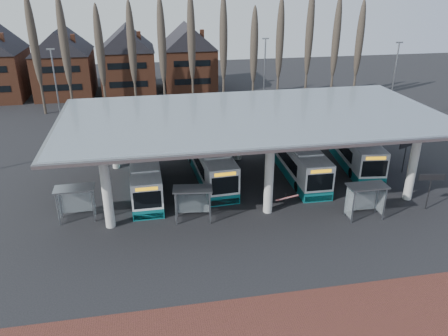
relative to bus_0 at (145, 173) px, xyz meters
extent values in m
plane|color=black|center=(9.25, -8.48, -1.45)|extent=(140.00, 140.00, 0.00)
cylinder|color=silver|center=(-2.75, -5.98, 1.55)|extent=(0.70, 0.70, 6.00)
cylinder|color=silver|center=(-2.75, 5.02, 1.55)|extent=(0.70, 0.70, 6.00)
cylinder|color=silver|center=(9.25, -5.98, 1.55)|extent=(0.70, 0.70, 6.00)
cylinder|color=silver|center=(9.25, 5.02, 1.55)|extent=(0.70, 0.70, 6.00)
cylinder|color=silver|center=(21.25, -5.98, 1.55)|extent=(0.70, 0.70, 6.00)
cylinder|color=silver|center=(21.25, 5.02, 1.55)|extent=(0.70, 0.70, 6.00)
cube|color=gray|center=(9.25, -0.48, 4.80)|extent=(32.00, 16.00, 0.12)
cube|color=silver|center=(9.25, -0.48, 4.87)|extent=(31.50, 15.50, 0.04)
cone|color=#473D33|center=(-12.75, 24.52, 5.80)|extent=(0.36, 0.36, 14.50)
ellipsoid|color=#473D33|center=(-12.75, 24.52, 7.54)|extent=(1.10, 1.10, 11.02)
cone|color=#473D33|center=(-8.75, 24.52, 5.80)|extent=(0.36, 0.36, 14.50)
ellipsoid|color=#473D33|center=(-8.75, 24.52, 7.54)|extent=(1.10, 1.10, 11.02)
cone|color=#473D33|center=(-4.75, 24.52, 5.80)|extent=(0.36, 0.36, 14.50)
ellipsoid|color=#473D33|center=(-4.75, 24.52, 7.54)|extent=(1.10, 1.10, 11.02)
cone|color=#473D33|center=(-0.75, 24.52, 5.80)|extent=(0.36, 0.36, 14.50)
ellipsoid|color=#473D33|center=(-0.75, 24.52, 7.54)|extent=(1.10, 1.10, 11.02)
cone|color=#473D33|center=(3.25, 24.52, 5.80)|extent=(0.36, 0.36, 14.50)
ellipsoid|color=#473D33|center=(3.25, 24.52, 7.54)|extent=(1.10, 1.10, 11.02)
cone|color=#473D33|center=(7.25, 24.52, 5.80)|extent=(0.36, 0.36, 14.50)
ellipsoid|color=#473D33|center=(7.25, 24.52, 7.54)|extent=(1.10, 1.10, 11.02)
cone|color=#473D33|center=(11.25, 24.52, 5.80)|extent=(0.36, 0.36, 14.50)
ellipsoid|color=#473D33|center=(11.25, 24.52, 7.54)|extent=(1.10, 1.10, 11.02)
cone|color=#473D33|center=(15.25, 24.52, 5.80)|extent=(0.36, 0.36, 14.50)
ellipsoid|color=#473D33|center=(15.25, 24.52, 7.54)|extent=(1.10, 1.10, 11.02)
cone|color=#473D33|center=(19.25, 24.52, 5.80)|extent=(0.36, 0.36, 14.50)
ellipsoid|color=#473D33|center=(19.25, 24.52, 7.54)|extent=(1.10, 1.10, 11.02)
cone|color=#473D33|center=(23.25, 24.52, 5.80)|extent=(0.36, 0.36, 14.50)
ellipsoid|color=#473D33|center=(23.25, 24.52, 7.54)|extent=(1.10, 1.10, 11.02)
cone|color=#473D33|center=(27.25, 24.52, 5.80)|extent=(0.36, 0.36, 14.50)
ellipsoid|color=#473D33|center=(27.25, 24.52, 7.54)|extent=(1.10, 1.10, 11.02)
cone|color=#473D33|center=(31.25, 24.52, 5.80)|extent=(0.36, 0.36, 14.50)
ellipsoid|color=#473D33|center=(31.25, 24.52, 7.54)|extent=(1.10, 1.10, 11.02)
cube|color=brown|center=(-11.25, 35.52, 2.05)|extent=(8.00, 10.00, 7.00)
pyramid|color=black|center=(-11.25, 35.52, 9.05)|extent=(8.30, 10.30, 3.50)
cube|color=brown|center=(-1.75, 35.52, 2.05)|extent=(8.00, 10.00, 7.00)
pyramid|color=black|center=(-1.75, 35.52, 9.05)|extent=(8.30, 10.30, 3.50)
cube|color=brown|center=(7.75, 35.52, 2.05)|extent=(8.00, 10.00, 7.00)
pyramid|color=black|center=(7.75, 35.52, 9.05)|extent=(8.30, 10.30, 3.50)
cylinder|color=slate|center=(-8.75, 13.52, 3.55)|extent=(0.16, 0.16, 10.00)
cube|color=slate|center=(-8.75, 13.52, 8.65)|extent=(0.80, 0.15, 0.15)
cylinder|color=slate|center=(15.25, 17.52, 3.55)|extent=(0.16, 0.16, 10.00)
cube|color=slate|center=(15.25, 17.52, 8.65)|extent=(0.80, 0.15, 0.15)
cylinder|color=slate|center=(29.25, 11.52, 3.55)|extent=(0.16, 0.16, 10.00)
cube|color=slate|center=(29.25, 11.52, 8.65)|extent=(0.80, 0.15, 0.15)
cube|color=white|center=(0.00, -0.07, 0.21)|extent=(2.46, 11.09, 2.58)
cube|color=#0D6266|center=(0.00, -0.07, -1.04)|extent=(2.48, 11.11, 0.83)
cube|color=white|center=(0.00, -0.07, 1.55)|extent=(2.18, 6.66, 0.17)
cube|color=black|center=(0.00, 0.39, 0.30)|extent=(2.46, 7.99, 1.01)
cube|color=black|center=(0.05, -5.59, 0.25)|extent=(2.07, 0.08, 1.38)
cube|color=black|center=(-0.05, 5.44, 0.30)|extent=(2.00, 0.07, 1.11)
cube|color=#EEA10D|center=(0.05, -5.59, 1.18)|extent=(1.65, 0.06, 0.28)
cube|color=black|center=(0.05, -5.58, -1.13)|extent=(2.23, 0.10, 0.46)
cylinder|color=black|center=(-1.03, -3.59, -1.01)|extent=(0.27, 0.89, 0.89)
cylinder|color=black|center=(1.10, -3.57, -1.01)|extent=(0.27, 0.89, 0.89)
cylinder|color=black|center=(-1.10, 3.15, -1.01)|extent=(0.27, 0.89, 0.89)
cylinder|color=black|center=(1.04, 3.17, -1.01)|extent=(0.27, 0.89, 0.89)
cube|color=white|center=(5.80, 1.42, 0.30)|extent=(3.19, 11.83, 2.73)
cube|color=#0D6266|center=(5.80, 1.42, -1.01)|extent=(3.22, 11.85, 0.88)
cube|color=white|center=(5.80, 1.42, 1.72)|extent=(2.66, 7.14, 0.18)
cube|color=black|center=(5.77, 1.91, 0.40)|extent=(3.03, 8.56, 1.07)
cube|color=black|center=(6.16, -4.40, 0.35)|extent=(2.19, 0.19, 1.46)
cube|color=black|center=(5.45, 7.24, 0.40)|extent=(2.11, 0.19, 1.17)
cube|color=#EEA10D|center=(6.16, -4.40, 1.33)|extent=(1.74, 0.15, 0.29)
cube|color=black|center=(6.16, -4.39, -1.11)|extent=(2.36, 0.22, 0.49)
cylinder|color=black|center=(4.91, -2.35, -0.98)|extent=(0.33, 0.95, 0.94)
cylinder|color=black|center=(7.15, -2.21, -0.98)|extent=(0.33, 0.95, 0.94)
cylinder|color=black|center=(4.47, 4.76, -0.98)|extent=(0.33, 0.95, 0.94)
cylinder|color=black|center=(6.72, 4.89, -0.98)|extent=(0.33, 0.95, 0.94)
cube|color=white|center=(13.87, 0.58, 0.30)|extent=(2.69, 11.69, 2.72)
cube|color=#0D6266|center=(13.87, 0.58, -1.01)|extent=(2.71, 11.71, 0.87)
cube|color=white|center=(13.87, 0.58, 1.70)|extent=(2.36, 7.03, 0.17)
cube|color=black|center=(13.88, 1.07, 0.39)|extent=(2.67, 8.43, 1.07)
cube|color=black|center=(13.77, -5.22, 0.34)|extent=(2.18, 0.10, 1.46)
cube|color=black|center=(13.98, 6.39, 0.39)|extent=(2.10, 0.10, 1.16)
cube|color=#EEA10D|center=(13.77, -5.22, 1.32)|extent=(1.73, 0.08, 0.29)
cube|color=black|center=(13.77, -5.21, -1.11)|extent=(2.35, 0.12, 0.49)
cylinder|color=black|center=(12.69, -3.08, -0.99)|extent=(0.29, 0.94, 0.93)
cylinder|color=black|center=(14.93, -3.12, -0.99)|extent=(0.29, 0.94, 0.93)
cylinder|color=black|center=(12.82, 4.00, -0.99)|extent=(0.29, 0.94, 0.93)
cylinder|color=black|center=(15.06, 3.96, -0.99)|extent=(0.29, 0.94, 0.93)
cube|color=white|center=(20.11, 2.25, 0.31)|extent=(3.98, 11.97, 2.74)
cube|color=#0D6266|center=(20.11, 2.25, -1.01)|extent=(4.00, 11.99, 0.88)
cube|color=white|center=(20.11, 2.25, 1.73)|extent=(3.13, 7.28, 0.18)
cube|color=black|center=(20.18, 2.73, 0.41)|extent=(3.60, 8.71, 1.08)
cube|color=black|center=(19.36, -3.56, 0.36)|extent=(2.19, 0.34, 1.47)
cube|color=black|center=(20.86, 8.05, 0.41)|extent=(2.11, 0.33, 1.17)
cube|color=#EEA10D|center=(19.36, -3.56, 1.34)|extent=(1.74, 0.27, 0.29)
cube|color=black|center=(19.37, -3.55, -1.11)|extent=(2.36, 0.38, 0.49)
cylinder|color=black|center=(18.52, -1.30, -0.98)|extent=(0.39, 0.97, 0.94)
cylinder|color=black|center=(20.76, -1.59, -0.98)|extent=(0.39, 0.97, 0.94)
cylinder|color=black|center=(19.43, 5.79, -0.98)|extent=(0.39, 0.97, 0.94)
cylinder|color=black|center=(21.67, 5.50, -0.98)|extent=(0.39, 0.97, 0.94)
cube|color=gray|center=(-6.44, -5.10, -0.16)|extent=(0.08, 0.08, 2.58)
cube|color=gray|center=(-3.96, -5.05, -0.16)|extent=(0.08, 0.08, 2.58)
cube|color=gray|center=(-6.46, -3.97, -0.16)|extent=(0.08, 0.08, 2.58)
cube|color=gray|center=(-3.98, -3.92, -0.16)|extent=(0.08, 0.08, 2.58)
cube|color=gray|center=(-5.21, -4.51, 1.18)|extent=(2.92, 1.50, 0.10)
cube|color=silver|center=(-5.22, -3.89, -0.11)|extent=(2.48, 0.09, 2.06)
cube|color=silver|center=(-6.50, -4.54, -0.11)|extent=(0.06, 1.14, 2.06)
cube|color=silver|center=(-3.92, -4.48, -0.11)|extent=(0.06, 1.14, 2.06)
cube|color=gray|center=(2.07, -6.63, -0.16)|extent=(0.09, 0.09, 2.59)
cube|color=gray|center=(4.54, -6.95, -0.16)|extent=(0.09, 0.09, 2.59)
cube|color=gray|center=(2.22, -5.50, -0.16)|extent=(0.09, 0.09, 2.59)
cube|color=gray|center=(4.68, -5.82, -0.16)|extent=(0.09, 0.09, 2.59)
cube|color=gray|center=(3.38, -6.22, 1.19)|extent=(3.06, 1.81, 0.10)
cube|color=silver|center=(3.46, -5.61, -0.11)|extent=(2.47, 0.36, 2.07)
cube|color=silver|center=(2.09, -6.06, -0.11)|extent=(0.19, 1.14, 2.07)
cube|color=silver|center=(4.66, -6.39, -0.11)|extent=(0.19, 1.14, 2.07)
cube|color=gray|center=(14.94, -8.80, -0.13)|extent=(0.08, 0.08, 2.64)
cube|color=gray|center=(17.47, -8.81, -0.13)|extent=(0.08, 0.08, 2.64)
cube|color=gray|center=(14.94, -7.64, -0.13)|extent=(0.08, 0.08, 2.64)
cube|color=gray|center=(17.47, -7.65, -0.13)|extent=(0.08, 0.08, 2.64)
cube|color=gray|center=(16.20, -8.22, 1.24)|extent=(2.96, 1.48, 0.11)
cube|color=silver|center=(16.21, -7.59, -0.08)|extent=(2.53, 0.05, 2.11)
cube|color=silver|center=(14.89, -8.22, -0.08)|extent=(0.04, 1.16, 2.11)
cube|color=silver|center=(17.52, -8.23, -0.08)|extent=(0.04, 1.16, 2.11)
cylinder|color=black|center=(21.71, -7.89, 0.04)|extent=(0.09, 0.09, 2.98)
cube|color=black|center=(21.71, -7.89, 1.34)|extent=(2.04, 0.45, 0.51)
cylinder|color=black|center=(23.78, -1.06, 0.05)|extent=(0.09, 0.09, 3.01)
cube|color=black|center=(23.78, -1.06, 1.37)|extent=(1.93, 0.96, 0.52)
cube|color=black|center=(10.91, -5.20, -0.93)|extent=(0.08, 0.08, 1.05)
cube|color=red|center=(10.91, -5.68, -0.55)|extent=(2.05, 0.63, 0.10)
camera|label=1|loc=(0.40, -34.86, 15.49)|focal=35.00mm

